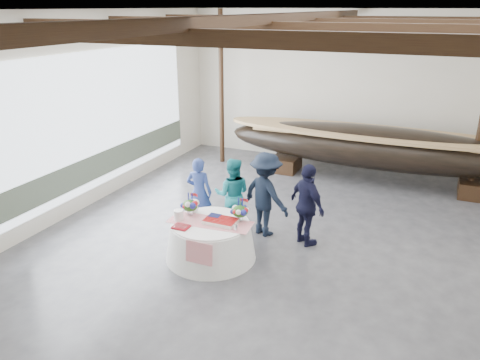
% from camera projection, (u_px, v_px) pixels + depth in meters
% --- Properties ---
extents(floor, '(10.00, 12.00, 0.01)m').
position_uv_depth(floor, '(281.00, 248.00, 9.38)').
color(floor, '#3D3D42').
rests_on(floor, ground).
extents(wall_back, '(10.00, 0.02, 4.50)m').
position_uv_depth(wall_back, '(350.00, 90.00, 13.74)').
color(wall_back, silver).
rests_on(wall_back, ground).
extents(wall_front, '(10.00, 0.02, 4.50)m').
position_uv_depth(wall_front, '(26.00, 340.00, 3.44)').
color(wall_front, silver).
rests_on(wall_front, ground).
extents(wall_left, '(0.02, 12.00, 4.50)m').
position_uv_depth(wall_left, '(72.00, 116.00, 10.46)').
color(wall_left, silver).
rests_on(wall_left, ground).
extents(ceiling, '(10.00, 12.00, 0.01)m').
position_uv_depth(ceiling, '(289.00, 10.00, 7.80)').
color(ceiling, white).
rests_on(ceiling, wall_back).
extents(pavilion_structure, '(9.80, 11.76, 4.50)m').
position_uv_depth(pavilion_structure, '(302.00, 38.00, 8.66)').
color(pavilion_structure, black).
rests_on(pavilion_structure, ground).
extents(open_bay, '(0.03, 7.00, 3.20)m').
position_uv_depth(open_bay, '(105.00, 125.00, 11.45)').
color(open_bay, silver).
rests_on(open_bay, ground).
extents(longboat_display, '(8.37, 1.67, 1.57)m').
position_uv_depth(longboat_display, '(376.00, 147.00, 12.55)').
color(longboat_display, black).
rests_on(longboat_display, ground).
extents(banquet_table, '(1.73, 1.73, 0.74)m').
position_uv_depth(banquet_table, '(211.00, 240.00, 8.91)').
color(banquet_table, white).
rests_on(banquet_table, ground).
extents(tabletop_items, '(1.64, 0.97, 0.40)m').
position_uv_depth(tabletop_items, '(211.00, 212.00, 8.87)').
color(tabletop_items, red).
rests_on(tabletop_items, banquet_table).
extents(guest_woman_blue, '(0.61, 0.44, 1.55)m').
position_uv_depth(guest_woman_blue, '(199.00, 192.00, 10.11)').
color(guest_woman_blue, navy).
rests_on(guest_woman_blue, ground).
extents(guest_woman_teal, '(0.93, 0.82, 1.60)m').
position_uv_depth(guest_woman_teal, '(232.00, 194.00, 9.94)').
color(guest_woman_teal, teal).
rests_on(guest_woman_teal, ground).
extents(guest_man_left, '(1.33, 1.08, 1.80)m').
position_uv_depth(guest_man_left, '(266.00, 194.00, 9.68)').
color(guest_man_left, black).
rests_on(guest_man_left, ground).
extents(guest_man_right, '(1.04, 0.94, 1.70)m').
position_uv_depth(guest_man_right, '(307.00, 205.00, 9.26)').
color(guest_man_right, black).
rests_on(guest_man_right, ground).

